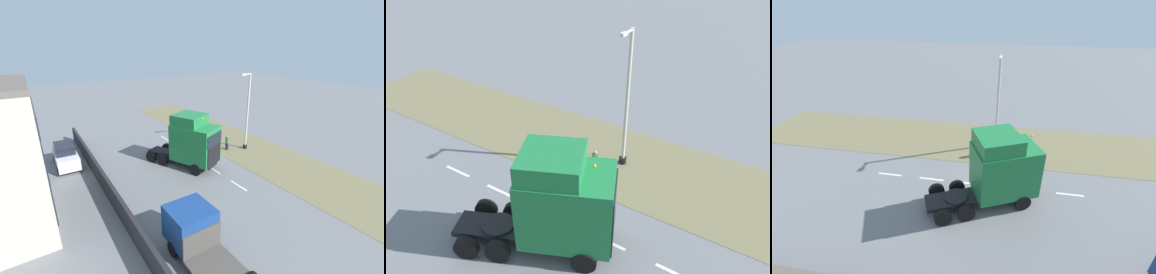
# 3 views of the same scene
# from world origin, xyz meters

# --- Properties ---
(ground_plane) EXTENTS (120.00, 120.00, 0.00)m
(ground_plane) POSITION_xyz_m (0.00, 0.00, 0.00)
(ground_plane) COLOR slate
(ground_plane) RESTS_ON ground
(grass_verge) EXTENTS (7.00, 44.00, 0.01)m
(grass_verge) POSITION_xyz_m (-6.00, 0.00, 0.01)
(grass_verge) COLOR olive
(grass_verge) RESTS_ON ground
(lane_markings) EXTENTS (0.16, 14.60, 0.00)m
(lane_markings) POSITION_xyz_m (0.00, -0.70, 0.00)
(lane_markings) COLOR white
(lane_markings) RESTS_ON ground
(lorry_cab) EXTENTS (5.08, 7.02, 4.97)m
(lorry_cab) POSITION_xyz_m (1.28, 0.96, 2.42)
(lorry_cab) COLOR black
(lorry_cab) RESTS_ON ground
(lamp_post) EXTENTS (1.33, 0.42, 7.81)m
(lamp_post) POSITION_xyz_m (-5.72, 0.30, 3.52)
(lamp_post) COLOR black
(lamp_post) RESTS_ON ground
(pedestrian) EXTENTS (0.39, 0.39, 1.56)m
(pedestrian) POSITION_xyz_m (-3.95, -0.48, 0.76)
(pedestrian) COLOR #1E233D
(pedestrian) RESTS_ON ground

